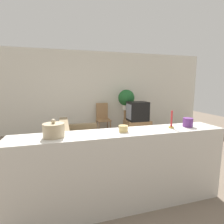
{
  "coord_description": "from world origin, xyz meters",
  "views": [
    {
      "loc": [
        -0.71,
        -2.57,
        1.59
      ],
      "look_at": [
        0.57,
        1.96,
        0.85
      ],
      "focal_mm": 28.0,
      "sensor_mm": 36.0,
      "label": 1
    }
  ],
  "objects_px": {
    "couch": "(80,144)",
    "potted_plant": "(126,98)",
    "television": "(137,111)",
    "decorative_bowl": "(54,130)",
    "wooden_chair": "(103,117)"
  },
  "relations": [
    {
      "from": "television",
      "to": "wooden_chair",
      "type": "bearing_deg",
      "value": 138.7
    },
    {
      "from": "couch",
      "to": "potted_plant",
      "type": "bearing_deg",
      "value": 44.32
    },
    {
      "from": "potted_plant",
      "to": "television",
      "type": "bearing_deg",
      "value": -78.07
    },
    {
      "from": "wooden_chair",
      "to": "potted_plant",
      "type": "height_order",
      "value": "potted_plant"
    },
    {
      "from": "wooden_chair",
      "to": "decorative_bowl",
      "type": "bearing_deg",
      "value": -110.88
    },
    {
      "from": "couch",
      "to": "decorative_bowl",
      "type": "xyz_separation_m",
      "value": [
        -0.45,
        -1.81,
        0.82
      ]
    },
    {
      "from": "couch",
      "to": "potted_plant",
      "type": "xyz_separation_m",
      "value": [
        1.72,
        1.68,
        0.86
      ]
    },
    {
      "from": "television",
      "to": "decorative_bowl",
      "type": "bearing_deg",
      "value": -128.84
    },
    {
      "from": "couch",
      "to": "decorative_bowl",
      "type": "relative_size",
      "value": 7.17
    },
    {
      "from": "wooden_chair",
      "to": "decorative_bowl",
      "type": "height_order",
      "value": "decorative_bowl"
    },
    {
      "from": "couch",
      "to": "potted_plant",
      "type": "height_order",
      "value": "potted_plant"
    },
    {
      "from": "decorative_bowl",
      "to": "couch",
      "type": "bearing_deg",
      "value": 76.07
    },
    {
      "from": "television",
      "to": "potted_plant",
      "type": "height_order",
      "value": "potted_plant"
    },
    {
      "from": "television",
      "to": "wooden_chair",
      "type": "distance_m",
      "value": 1.24
    },
    {
      "from": "potted_plant",
      "to": "decorative_bowl",
      "type": "height_order",
      "value": "potted_plant"
    }
  ]
}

